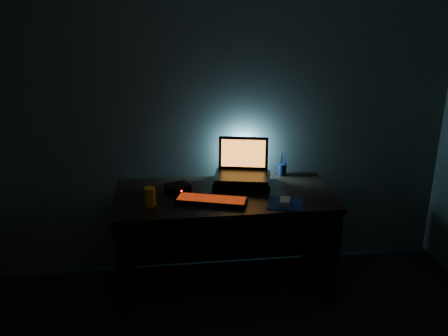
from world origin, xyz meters
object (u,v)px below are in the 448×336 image
Objects in this scene: pen_cup at (282,169)px; juice_glass at (150,197)px; keyboard at (212,200)px; router at (178,188)px; mouse at (285,202)px; laptop at (243,167)px.

juice_glass reaches higher than pen_cup.
juice_glass is at bearing -162.08° from keyboard.
router is (-0.21, 0.21, 0.01)m from keyboard.
keyboard is at bearing -143.24° from pen_cup.
keyboard is at bearing 0.79° from juice_glass.
juice_glass is at bearing -155.94° from pen_cup.
mouse is 0.53m from pen_cup.
mouse is (0.22, -0.42, -0.10)m from laptop.
mouse is at bearing -101.18° from pen_cup.
router is at bearing -164.51° from pen_cup.
keyboard is 0.30m from router.
laptop reaches higher than mouse.
keyboard is 0.40m from juice_glass.
laptop is at bearing 135.78° from mouse.
mouse is 1.18× the size of pen_cup.
juice_glass is at bearing -152.68° from router.
laptop is at bearing 26.62° from juice_glass.
router is (-0.47, -0.11, -0.09)m from laptop.
mouse is at bearing -5.61° from juice_glass.
mouse is 0.56× the size of router.
pen_cup is 1.07m from juice_glass.
laptop is 0.43m from keyboard.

